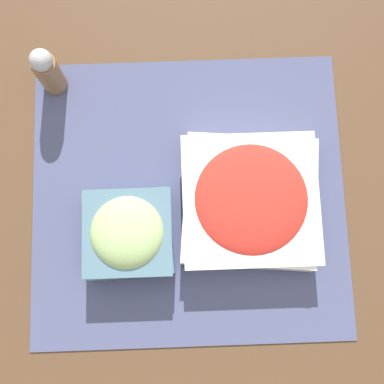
% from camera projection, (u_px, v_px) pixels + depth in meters
% --- Properties ---
extents(ground_plane, '(3.00, 3.00, 0.00)m').
position_uv_depth(ground_plane, '(192.00, 196.00, 0.77)').
color(ground_plane, '#513823').
extents(placemat, '(0.45, 0.42, 0.00)m').
position_uv_depth(placemat, '(192.00, 196.00, 0.77)').
color(placemat, '#474C70').
rests_on(placemat, ground_plane).
extents(cucumber_bowl, '(0.12, 0.12, 0.07)m').
position_uv_depth(cucumber_bowl, '(132.00, 234.00, 0.72)').
color(cucumber_bowl, slate).
rests_on(cucumber_bowl, placemat).
extents(tomato_bowl, '(0.20, 0.20, 0.06)m').
position_uv_depth(tomato_bowl, '(254.00, 201.00, 0.73)').
color(tomato_bowl, white).
rests_on(tomato_bowl, placemat).
extents(pepper_shaker, '(0.04, 0.04, 0.10)m').
position_uv_depth(pepper_shaker, '(51.00, 70.00, 0.75)').
color(pepper_shaker, olive).
rests_on(pepper_shaker, placemat).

